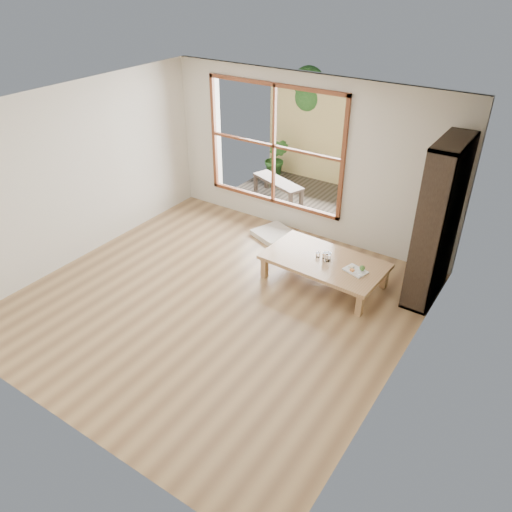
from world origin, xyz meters
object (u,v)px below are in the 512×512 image
Objects in this scene: low_table at (324,262)px; bookshelf at (438,223)px; food_tray at (357,270)px; garden_bench at (278,183)px.

low_table is 0.79× the size of bookshelf.
garden_bench is at bearing 156.97° from food_tray.
bookshelf is 1.83× the size of garden_bench.
bookshelf reaches higher than garden_bench.
food_tray is (-0.81, -0.54, -0.71)m from bookshelf.
bookshelf is at bearing 24.16° from low_table.
food_tray is 3.26m from garden_bench.
garden_bench is (-2.52, 2.07, -0.06)m from food_tray.
low_table is 1.61m from bookshelf.
food_tray reaches higher than low_table.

